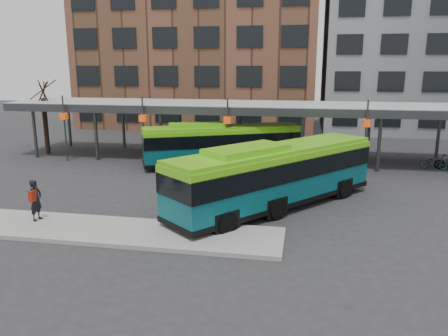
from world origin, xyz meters
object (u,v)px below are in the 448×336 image
tree (45,123)px  bus_front (276,174)px  pedestrian (36,200)px  bus_rear (222,143)px

tree → bus_front: bearing=-28.9°
tree → pedestrian: (8.57, -14.57, -1.32)m
tree → bus_rear: size_ratio=0.51×
bus_rear → pedestrian: (-5.95, -12.94, -0.47)m
tree → bus_front: 21.51m
bus_front → pedestrian: bearing=151.7°
bus_rear → pedestrian: bearing=-139.2°
bus_front → pedestrian: bus_front is taller
bus_front → bus_rear: bus_front is taller
bus_rear → pedestrian: size_ratio=5.99×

